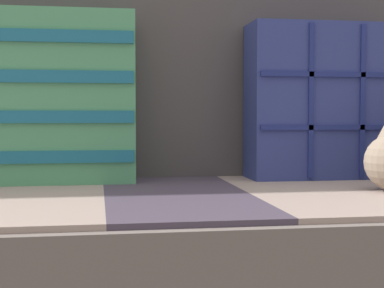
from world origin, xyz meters
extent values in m
cube|color=#6B605B|center=(0.00, 0.15, 0.26)|extent=(2.10, 0.78, 0.24)
cube|color=gray|center=(-0.29, 0.14, 0.39)|extent=(0.29, 0.70, 0.01)
cube|color=#423847|center=(0.00, 0.14, 0.39)|extent=(0.29, 0.70, 0.01)
cube|color=gray|center=(0.29, 0.14, 0.39)|extent=(0.29, 0.70, 0.01)
cube|color=#474242|center=(0.00, 0.48, 0.63)|extent=(2.10, 0.14, 0.47)
cube|color=navy|center=(0.41, 0.34, 0.58)|extent=(0.39, 0.13, 0.38)
cube|color=navy|center=(0.41, 0.27, 0.52)|extent=(0.37, 0.01, 0.01)
cube|color=navy|center=(0.34, 0.27, 0.58)|extent=(0.01, 0.01, 0.37)
cube|color=navy|center=(0.41, 0.27, 0.64)|extent=(0.37, 0.01, 0.01)
cube|color=navy|center=(0.47, 0.27, 0.58)|extent=(0.01, 0.01, 0.37)
cube|color=#4C9366|center=(-0.26, 0.34, 0.59)|extent=(0.38, 0.13, 0.39)
cube|color=#1E667F|center=(-0.26, 0.27, 0.45)|extent=(0.37, 0.01, 0.03)
cube|color=#1E667F|center=(-0.26, 0.27, 0.54)|extent=(0.37, 0.01, 0.03)
cube|color=#1E667F|center=(-0.26, 0.27, 0.63)|extent=(0.37, 0.01, 0.03)
cube|color=#1E667F|center=(-0.26, 0.27, 0.72)|extent=(0.37, 0.01, 0.03)
camera|label=1|loc=(-0.15, -1.06, 0.55)|focal=55.00mm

